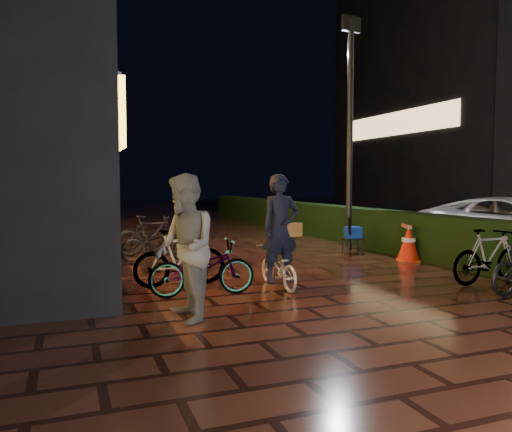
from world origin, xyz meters
name	(u,v)px	position (x,y,z in m)	size (l,w,h in m)	color
ground	(376,301)	(0.00, 0.00, 0.00)	(80.00, 80.00, 0.00)	#381911
hedge	(319,220)	(3.30, 8.00, 0.50)	(0.70, 20.00, 1.00)	black
bystander_person	(185,248)	(-2.80, -0.04, 0.91)	(0.89, 0.69, 1.82)	#59585B
lamp_post_hedge	(350,122)	(2.69, 5.20, 3.24)	(0.57, 0.18, 5.89)	black
lamp_post_sf	(115,148)	(-2.82, 8.91, 2.67)	(0.46, 0.23, 4.85)	black
cyclist	(279,246)	(-0.96, 1.29, 0.68)	(0.67, 1.29, 1.84)	beige
traffic_barrier	(401,239)	(3.05, 3.50, 0.39)	(1.16, 1.88, 0.78)	red
cart_assembly	(353,234)	(2.24, 4.27, 0.47)	(0.56, 0.50, 0.91)	black
parked_bikes_storefront	(165,245)	(-2.30, 4.01, 0.44)	(1.82, 6.05, 0.94)	black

